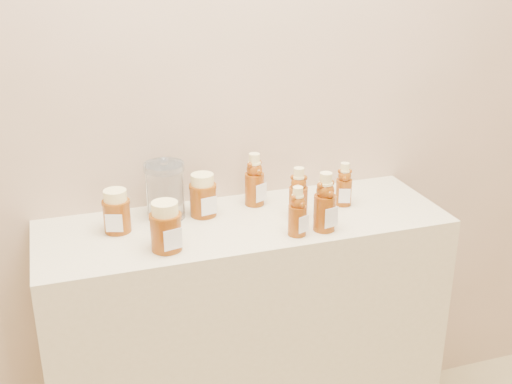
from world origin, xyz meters
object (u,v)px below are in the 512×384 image
object	(u,v)px
bear_bottle_back_left	(254,176)
honey_jar_left	(116,211)
bear_bottle_front_left	(297,208)
display_table	(246,349)
glass_canister	(165,188)

from	to	relation	value
bear_bottle_back_left	honey_jar_left	world-z (taller)	bear_bottle_back_left
bear_bottle_front_left	honey_jar_left	bearing A→B (deg)	137.19
display_table	glass_canister	distance (m)	0.59
display_table	bear_bottle_front_left	distance (m)	0.56
display_table	honey_jar_left	size ratio (longest dim) A/B	9.62
display_table	glass_canister	xyz separation A→B (m)	(-0.21, 0.10, 0.54)
display_table	bear_bottle_back_left	world-z (taller)	bear_bottle_back_left
bear_bottle_back_left	glass_canister	bearing A→B (deg)	157.26
bear_bottle_back_left	bear_bottle_front_left	size ratio (longest dim) A/B	1.16
display_table	glass_canister	bearing A→B (deg)	154.72
glass_canister	bear_bottle_front_left	bearing A→B (deg)	-35.79
bear_bottle_front_left	glass_canister	size ratio (longest dim) A/B	0.88
bear_bottle_back_left	glass_canister	world-z (taller)	bear_bottle_back_left
honey_jar_left	bear_bottle_front_left	bearing A→B (deg)	-1.78
display_table	bear_bottle_back_left	distance (m)	0.56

